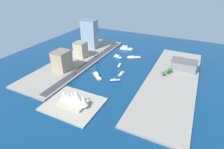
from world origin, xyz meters
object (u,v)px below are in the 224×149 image
Objects in this scene: tower_tall_glass at (90,34)px; catamaran_blue at (118,57)px; ferry_yellow_fast at (97,76)px; opera_landmark at (73,98)px; water_taxi_orange at (120,65)px; office_block_beige at (81,50)px; barge_flat_brown at (133,57)px; warehouse_low_gray at (184,65)px; traffic_light_waterfront at (90,63)px; pickup_red at (75,73)px; yacht_sleek_gray at (122,74)px; ferry_white_commuter at (126,48)px; apartment_midrise_tan at (62,60)px; sedan_silver at (97,55)px; patrol_launch_navy at (115,80)px; suv_black at (96,56)px; van_white at (104,51)px.

catamaran_blue is at bearing 165.68° from tower_tall_glass.
opera_landmark is at bearing 97.85° from ferry_yellow_fast.
office_block_beige is at bearing -0.10° from water_taxi_orange.
warehouse_low_gray is (-91.67, 13.92, 9.34)m from barge_flat_brown.
traffic_light_waterfront is 102.60m from opera_landmark.
catamaran_blue is at bearing -88.36° from ferry_yellow_fast.
yacht_sleek_gray is at bearing -152.23° from pickup_red.
barge_flat_brown is 99.45m from office_block_beige.
ferry_white_commuter is 146.67m from apartment_midrise_tan.
yacht_sleek_gray is (-30.98, -23.47, -0.51)m from ferry_yellow_fast.
tower_tall_glass is (72.56, -18.53, 29.72)m from catamaran_blue.
warehouse_low_gray is 153.96m from traffic_light_waterfront.
ferry_yellow_fast is 0.54× the size of opera_landmark.
water_taxi_orange is 2.46× the size of sedan_silver.
pickup_red reaches higher than patrol_launch_navy.
opera_landmark reaches higher than sedan_silver.
warehouse_low_gray is at bearing -158.97° from traffic_light_waterfront.
tower_tall_glass is 11.45× the size of pickup_red.
pickup_red is at bearing 171.84° from apartment_midrise_tan.
ferry_white_commuter is (34.64, -127.55, 1.28)m from patrol_launch_navy.
catamaran_blue is 0.60× the size of apartment_midrise_tan.
patrol_launch_navy is 147.85m from tower_tall_glass.
warehouse_low_gray is 7.70× the size of sedan_silver.
sedan_silver is at bearing -81.16° from suv_black.
barge_flat_brown is 1.67× the size of yacht_sleek_gray.
yacht_sleek_gray is 2.48× the size of traffic_light_waterfront.
tower_tall_glass is at bearing -10.94° from van_white.
van_white is at bearing -38.99° from water_taxi_orange.
tower_tall_glass is at bearing -47.62° from suv_black.
ferry_yellow_fast is 71.36m from suv_black.
warehouse_low_gray is 193.23m from tower_tall_glass.
catamaran_blue reaches higher than barge_flat_brown.
water_taxi_orange is 96.38m from apartment_midrise_tan.
patrol_launch_navy is 92.89m from barge_flat_brown.
suv_black is at bearing 87.25° from van_white.
yacht_sleek_gray is at bearing -102.55° from opera_landmark.
water_taxi_orange is at bearing 141.01° from van_white.
ferry_yellow_fast is at bearing 138.91° from traffic_light_waterfront.
water_taxi_orange is (13.99, -49.22, 0.23)m from patrol_launch_navy.
traffic_light_waterfront reaches higher than yacht_sleek_gray.
ferry_yellow_fast reaches higher than water_taxi_orange.
patrol_launch_navy is 0.38× the size of opera_landmark.
van_white is at bearing -53.96° from patrol_launch_navy.
apartment_midrise_tan is at bearing 97.91° from tower_tall_glass.
yacht_sleek_gray is at bearing 33.27° from warehouse_low_gray.
ferry_yellow_fast is at bearing 34.34° from warehouse_low_gray.
sedan_silver is 0.79× the size of traffic_light_waterfront.
catamaran_blue is 42.02m from suv_black.
barge_flat_brown is at bearing -153.81° from office_block_beige.
water_taxi_orange is at bearing -93.02° from opera_landmark.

